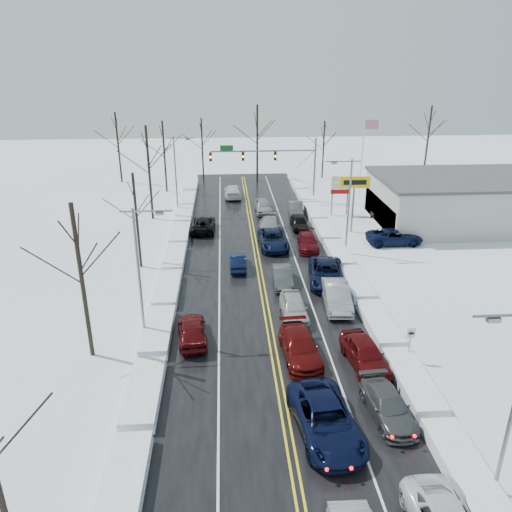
{
  "coord_description": "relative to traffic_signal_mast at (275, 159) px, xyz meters",
  "views": [
    {
      "loc": [
        -2.9,
        -33.51,
        17.79
      ],
      "look_at": [
        -0.47,
        3.72,
        2.5
      ],
      "focal_mm": 35.0,
      "sensor_mm": 36.0,
      "label": 1
    }
  ],
  "objects": [
    {
      "name": "queued_car_17",
      "position": [
        1.96,
        -5.71,
        -5.48
      ],
      "size": [
        1.93,
        4.6,
        1.48
      ],
      "primitive_type": "imported",
      "rotation": [
        0.0,
        0.0,
        -0.08
      ],
      "color": "#434649",
      "rests_on": "ground"
    },
    {
      "name": "speed_limit_sign",
      "position": [
        4.75,
        -35.99,
        -3.84
      ],
      "size": [
        0.55,
        0.09,
        2.35
      ],
      "color": "slate",
      "rests_on": "ground"
    },
    {
      "name": "tree_far_e",
      "position": [
        24.55,
        13.01,
        1.86
      ],
      "size": [
        4.2,
        4.2,
        10.5
      ],
      "color": "#2D231C",
      "rests_on": "ground"
    },
    {
      "name": "tree_left_c",
      "position": [
        -13.95,
        -19.99,
        0.46
      ],
      "size": [
        3.4,
        3.4,
        8.5
      ],
      "color": "#2D231C",
      "rests_on": "ground"
    },
    {
      "name": "streetlight_ne",
      "position": [
        4.85,
        -17.99,
        -0.17
      ],
      "size": [
        3.2,
        0.25,
        9.0
      ],
      "color": "slate",
      "rests_on": "ground"
    },
    {
      "name": "queued_car_13",
      "position": [
        1.87,
        -28.56,
        -5.48
      ],
      "size": [
        2.14,
        5.3,
        1.71
      ],
      "primitive_type": "imported",
      "rotation": [
        0.0,
        0.0,
        -0.06
      ],
      "color": "#9DA0A5",
      "rests_on": "ground"
    },
    {
      "name": "tree_far_a",
      "position": [
        -21.45,
        12.01,
        1.51
      ],
      "size": [
        4.0,
        4.0,
        10.0
      ],
      "color": "#2D231C",
      "rests_on": "ground"
    },
    {
      "name": "queued_car_6",
      "position": [
        -1.7,
        -15.91,
        -5.48
      ],
      "size": [
        2.85,
        5.83,
        1.6
      ],
      "primitive_type": "imported",
      "rotation": [
        0.0,
        0.0,
        0.03
      ],
      "color": "black",
      "rests_on": "ground"
    },
    {
      "name": "queued_car_7",
      "position": [
        -1.68,
        -12.07,
        -5.48
      ],
      "size": [
        2.89,
        5.74,
        1.6
      ],
      "primitive_type": "imported",
      "rotation": [
        0.0,
        0.0,
        -0.12
      ],
      "color": "#93959A",
      "rests_on": "ground"
    },
    {
      "name": "oncoming_car_0",
      "position": [
        -5.31,
        -20.9,
        -5.48
      ],
      "size": [
        1.43,
        4.03,
        1.33
      ],
      "primitive_type": "imported",
      "rotation": [
        0.0,
        0.0,
        3.15
      ],
      "color": "black",
      "rests_on": "ground"
    },
    {
      "name": "oncoming_car_3",
      "position": [
        -8.69,
        -32.71,
        -5.48
      ],
      "size": [
        2.31,
        4.77,
        1.57
      ],
      "primitive_type": "imported",
      "rotation": [
        0.0,
        0.0,
        3.24
      ],
      "color": "#4C0A0D",
      "rests_on": "ground"
    },
    {
      "name": "ground",
      "position": [
        -3.45,
        -27.99,
        -5.48
      ],
      "size": [
        160.0,
        160.0,
        0.0
      ],
      "primitive_type": "plane",
      "color": "white",
      "rests_on": "ground"
    },
    {
      "name": "queued_car_3",
      "position": [
        -1.88,
        -35.13,
        -5.48
      ],
      "size": [
        2.48,
        5.44,
        1.54
      ],
      "primitive_type": "imported",
      "rotation": [
        0.0,
        0.0,
        0.06
      ],
      "color": "#510B0A",
      "rests_on": "ground"
    },
    {
      "name": "traffic_signal_mast",
      "position": [
        0.0,
        0.0,
        0.0
      ],
      "size": [
        13.28,
        0.39,
        8.0
      ],
      "color": "slate",
      "rests_on": "ground"
    },
    {
      "name": "queued_car_12",
      "position": [
        1.94,
        -36.22,
        -5.48
      ],
      "size": [
        2.51,
        5.06,
        1.66
      ],
      "primitive_type": "imported",
      "rotation": [
        0.0,
        0.0,
        0.12
      ],
      "color": "#4C0A0C",
      "rests_on": "ground"
    },
    {
      "name": "tree_left_d",
      "position": [
        -14.65,
        -5.99,
        1.86
      ],
      "size": [
        4.2,
        4.2,
        10.5
      ],
      "color": "#2D231C",
      "rests_on": "ground"
    },
    {
      "name": "queued_car_14",
      "position": [
        1.94,
        -24.3,
        -5.48
      ],
      "size": [
        3.56,
        6.39,
        1.69
      ],
      "primitive_type": "imported",
      "rotation": [
        0.0,
        0.0,
        -0.13
      ],
      "color": "black",
      "rests_on": "ground"
    },
    {
      "name": "tree_left_e",
      "position": [
        -14.25,
        6.01,
        1.16
      ],
      "size": [
        3.8,
        3.8,
        9.5
      ],
      "color": "#2D231C",
      "rests_on": "ground"
    },
    {
      "name": "streetlight_nw",
      "position": [
        -11.74,
        -3.99,
        -0.17
      ],
      "size": [
        3.2,
        0.25,
        9.0
      ],
      "color": "slate",
      "rests_on": "ground"
    },
    {
      "name": "snow_bank_left",
      "position": [
        -11.05,
        -25.99,
        -5.48
      ],
      "size": [
        1.84,
        72.0,
        0.72
      ],
      "primitive_type": "cube",
      "color": "white",
      "rests_on": "ground"
    },
    {
      "name": "queued_car_15",
      "position": [
        1.66,
        -16.57,
        -5.48
      ],
      "size": [
        2.32,
        4.91,
        1.38
      ],
      "primitive_type": "imported",
      "rotation": [
        0.0,
        0.0,
        -0.08
      ],
      "color": "#4A0910",
      "rests_on": "ground"
    },
    {
      "name": "queued_car_4",
      "position": [
        -1.55,
        -29.98,
        -5.48
      ],
      "size": [
        1.89,
        4.61,
        1.57
      ],
      "primitive_type": "imported",
      "rotation": [
        0.0,
        0.0,
        -0.01
      ],
      "color": "#B9B9BB",
      "rests_on": "ground"
    },
    {
      "name": "tires_plus_sign",
      "position": [
        7.05,
        -12.0,
        -0.49
      ],
      "size": [
        3.2,
        0.34,
        6.0
      ],
      "color": "slate",
      "rests_on": "ground"
    },
    {
      "name": "tree_left_b",
      "position": [
        -14.95,
        -33.99,
        1.51
      ],
      "size": [
        4.0,
        4.0,
        10.0
      ],
      "color": "#2D231C",
      "rests_on": "ground"
    },
    {
      "name": "streetlight_sw",
      "position": [
        -11.74,
        -31.99,
        -0.17
      ],
      "size": [
        3.2,
        0.25,
        9.0
      ],
      "color": "slate",
      "rests_on": "ground"
    },
    {
      "name": "queued_car_5",
      "position": [
        -1.75,
        -24.48,
        -5.48
      ],
      "size": [
        1.6,
        4.29,
        1.4
      ],
      "primitive_type": "imported",
      "rotation": [
        0.0,
        0.0,
        -0.03
      ],
      "color": "#404245",
      "rests_on": "ground"
    },
    {
      "name": "streetlight_se",
      "position": [
        4.85,
        -45.99,
        -0.17
      ],
      "size": [
        3.2,
        0.25,
        9.0
      ],
      "color": "slate",
      "rests_on": "ground"
    },
    {
      "name": "queued_car_11",
      "position": [
        1.92,
        -40.88,
        -5.48
      ],
      "size": [
        2.34,
        4.85,
        1.36
      ],
      "primitive_type": "imported",
      "rotation": [
        0.0,
        0.0,
        0.09
      ],
      "color": "#444649",
      "rests_on": "ground"
    },
    {
      "name": "tree_far_b",
      "position": [
        -9.45,
        13.01,
        0.81
      ],
      "size": [
        3.6,
        3.6,
        9.0
      ],
      "color": "#2D231C",
      "rests_on": "ground"
    },
    {
      "name": "oncoming_car_2",
      "position": [
        -5.25,
        2.6,
        -5.48
      ],
      "size": [
        2.24,
        5.4,
        1.56
      ],
      "primitive_type": "imported",
      "rotation": [
        0.0,
        0.0,
        3.15
      ],
      "color": "silver",
      "rests_on": "ground"
    },
    {
      "name": "flagpole",
      "position": [
        11.72,
        2.01,
        0.45
      ],
      "size": [
        1.87,
        1.2,
        10.0
      ],
      "color": "silver",
      "rests_on": "ground"
    },
    {
      "name": "snow_bank_right",
      "position": [
        4.15,
        -25.99,
        -5.48
      ],
      "size": [
        1.84,
        72.0,
        0.72
      ],
      "primitive_type": "cube",
      "color": "white",
      "rests_on": "ground"
    },
    {
      "name": "queued_car_2",
      "position": [
        -1.59,
        -41.93,
        -5.48
      ],
      "size": [
        3.51,
        6.42,
        1.7
      ],
      "primitive_type": "imported",
      "rotation": [
        0.0,
        0.0,
        0.12
      ],
      "color": "black",
      "rests_on": "ground"
    },
    {
      "name": "parked_car_2",
      "position": [
        11.46,
        -6.34,
        -5.48
      ],
      "size": [
        2.17,
        4.67,
        1.55
      ],
      "primitive_type": "imported",
      "rotation": [
        0.0,
        0.0,
        3.06
      ],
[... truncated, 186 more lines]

